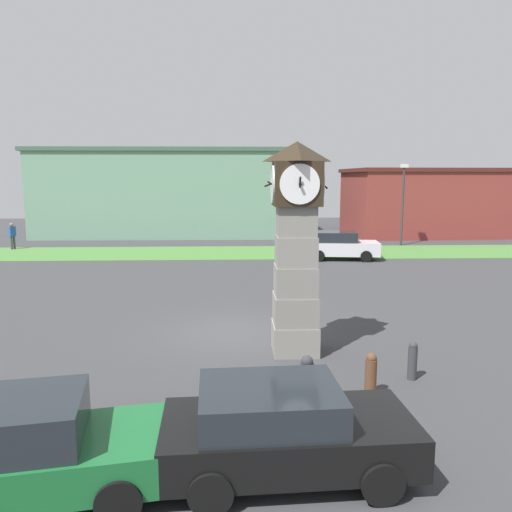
% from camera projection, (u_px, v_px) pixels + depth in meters
% --- Properties ---
extents(ground_plane, '(87.96, 87.96, 0.00)m').
position_uv_depth(ground_plane, '(238.00, 331.00, 15.17)').
color(ground_plane, '#38383A').
extents(clock_tower, '(1.63, 1.52, 5.54)m').
position_uv_depth(clock_tower, '(296.00, 247.00, 12.96)').
color(clock_tower, gray).
rests_on(clock_tower, ground_plane).
extents(bollard_near_tower, '(0.21, 0.21, 0.91)m').
position_uv_depth(bollard_near_tower, '(413.00, 360.00, 11.50)').
color(bollard_near_tower, '#333338').
rests_on(bollard_near_tower, ground_plane).
extents(bollard_mid_row, '(0.25, 0.25, 0.95)m').
position_uv_depth(bollard_mid_row, '(371.00, 374.00, 10.65)').
color(bollard_mid_row, brown).
rests_on(bollard_mid_row, ground_plane).
extents(bollard_far_row, '(0.27, 0.27, 1.14)m').
position_uv_depth(bollard_far_row, '(307.00, 383.00, 9.95)').
color(bollard_far_row, '#333338').
rests_on(bollard_far_row, ground_plane).
extents(bollard_end_row, '(0.25, 0.25, 0.90)m').
position_uv_depth(bollard_end_row, '(254.00, 396.00, 9.63)').
color(bollard_end_row, '#333338').
rests_on(bollard_end_row, ground_plane).
extents(car_near_tower, '(4.74, 2.48, 1.52)m').
position_uv_depth(car_near_tower, '(11.00, 450.00, 7.12)').
color(car_near_tower, '#19602D').
rests_on(car_near_tower, ground_plane).
extents(car_by_building, '(4.01, 2.10, 1.45)m').
position_uv_depth(car_by_building, '(283.00, 429.00, 7.77)').
color(car_by_building, black).
rests_on(car_by_building, ground_plane).
extents(car_far_lot, '(4.39, 2.34, 1.59)m').
position_uv_depth(car_far_lot, '(340.00, 245.00, 28.58)').
color(car_far_lot, silver).
rests_on(car_far_lot, ground_plane).
extents(pedestrian_near_bench, '(0.42, 0.47, 1.76)m').
position_uv_depth(pedestrian_near_bench, '(12.00, 234.00, 32.38)').
color(pedestrian_near_bench, '#3F3F47').
rests_on(pedestrian_near_bench, ground_plane).
extents(street_lamp_far_side, '(0.50, 0.24, 5.56)m').
position_uv_depth(street_lamp_far_side, '(403.00, 198.00, 34.10)').
color(street_lamp_far_side, '#333338').
rests_on(street_lamp_far_side, ground_plane).
extents(warehouse_blue_far, '(20.62, 10.02, 6.90)m').
position_uv_depth(warehouse_blue_far, '(168.00, 192.00, 41.62)').
color(warehouse_blue_far, gray).
rests_on(warehouse_blue_far, ground_plane).
extents(storefront_low_left, '(14.22, 8.56, 5.38)m').
position_uv_depth(storefront_low_left, '(433.00, 202.00, 40.82)').
color(storefront_low_left, maroon).
rests_on(storefront_low_left, ground_plane).
extents(grass_verge_far, '(52.78, 5.62, 0.04)m').
position_uv_depth(grass_verge_far, '(185.00, 253.00, 30.96)').
color(grass_verge_far, '#477A38').
rests_on(grass_verge_far, ground_plane).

